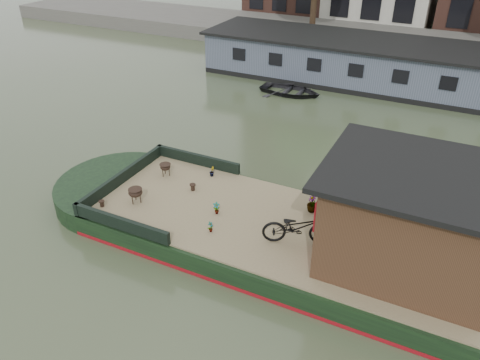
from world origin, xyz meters
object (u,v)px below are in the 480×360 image
at_px(brazier_front, 136,196).
at_px(brazier_rear, 166,170).
at_px(potted_plant_a, 216,208).
at_px(bicycle, 298,227).
at_px(dinghy, 290,88).
at_px(cabin, 411,218).

xyz_separation_m(brazier_front, brazier_rear, (-0.11, 1.62, -0.02)).
bearing_deg(brazier_rear, potted_plant_a, -25.13).
height_order(bicycle, dinghy, bicycle).
distance_m(potted_plant_a, brazier_rear, 2.63).
bearing_deg(brazier_front, bicycle, 3.96).
height_order(bicycle, potted_plant_a, bicycle).
bearing_deg(potted_plant_a, dinghy, 100.76).
distance_m(bicycle, brazier_front, 4.64).
bearing_deg(potted_plant_a, brazier_front, -167.56).
distance_m(cabin, bicycle, 2.60).
bearing_deg(brazier_rear, brazier_front, -86.03).
bearing_deg(brazier_rear, cabin, -6.96).
relative_size(cabin, bicycle, 2.32).
bearing_deg(cabin, brazier_rear, 173.04).
bearing_deg(brazier_rear, dinghy, 88.41).
relative_size(brazier_rear, dinghy, 0.13).
relative_size(cabin, dinghy, 1.37).
relative_size(potted_plant_a, brazier_rear, 0.91).
bearing_deg(bicycle, brazier_rear, 50.95).
distance_m(brazier_front, brazier_rear, 1.62).
height_order(brazier_front, brazier_rear, brazier_front).
bearing_deg(potted_plant_a, brazier_rear, 154.87).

